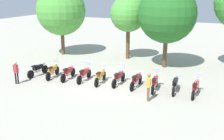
{
  "coord_description": "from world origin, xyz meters",
  "views": [
    {
      "loc": [
        7.5,
        -16.07,
        6.42
      ],
      "look_at": [
        0.0,
        0.5,
        0.9
      ],
      "focal_mm": 42.96,
      "sensor_mm": 36.0,
      "label": 1
    }
  ],
  "objects_px": {
    "motorcycle_5": "(119,77)",
    "motorcycle_7": "(155,82)",
    "person_0": "(16,71)",
    "tree_2": "(167,14)",
    "tree_0": "(61,11)",
    "motorcycle_4": "(100,76)",
    "motorcycle_8": "(175,84)",
    "motorcycle_1": "(53,71)",
    "motorcycle_0": "(38,69)",
    "person_1": "(149,84)",
    "motorcycle_2": "(68,73)",
    "motorcycle_9": "(195,88)",
    "motorcycle_6": "(136,80)",
    "tree_1": "(128,14)",
    "motorcycle_3": "(84,74)"
  },
  "relations": [
    {
      "from": "motorcycle_5",
      "to": "motorcycle_7",
      "type": "bearing_deg",
      "value": -89.49
    },
    {
      "from": "person_0",
      "to": "tree_2",
      "type": "distance_m",
      "value": 12.46
    },
    {
      "from": "person_0",
      "to": "tree_0",
      "type": "relative_size",
      "value": 0.24
    },
    {
      "from": "motorcycle_4",
      "to": "motorcycle_8",
      "type": "relative_size",
      "value": 1.0
    },
    {
      "from": "motorcycle_5",
      "to": "motorcycle_1",
      "type": "bearing_deg",
      "value": 96.61
    },
    {
      "from": "motorcycle_0",
      "to": "person_1",
      "type": "xyz_separation_m",
      "value": [
        9.15,
        -1.19,
        0.53
      ]
    },
    {
      "from": "tree_0",
      "to": "tree_2",
      "type": "height_order",
      "value": "tree_2"
    },
    {
      "from": "motorcycle_2",
      "to": "motorcycle_7",
      "type": "height_order",
      "value": "motorcycle_7"
    },
    {
      "from": "motorcycle_7",
      "to": "tree_0",
      "type": "height_order",
      "value": "tree_0"
    },
    {
      "from": "motorcycle_7",
      "to": "person_0",
      "type": "bearing_deg",
      "value": 101.15
    },
    {
      "from": "motorcycle_2",
      "to": "tree_0",
      "type": "relative_size",
      "value": 0.32
    },
    {
      "from": "motorcycle_2",
      "to": "motorcycle_9",
      "type": "relative_size",
      "value": 1.0
    },
    {
      "from": "motorcycle_5",
      "to": "person_0",
      "type": "xyz_separation_m",
      "value": [
        -6.58,
        -2.83,
        0.44
      ]
    },
    {
      "from": "tree_2",
      "to": "motorcycle_6",
      "type": "bearing_deg",
      "value": -95.54
    },
    {
      "from": "motorcycle_1",
      "to": "person_1",
      "type": "xyz_separation_m",
      "value": [
        7.87,
        -1.32,
        0.52
      ]
    },
    {
      "from": "motorcycle_0",
      "to": "motorcycle_2",
      "type": "relative_size",
      "value": 1.0
    },
    {
      "from": "motorcycle_2",
      "to": "motorcycle_5",
      "type": "distance_m",
      "value": 3.89
    },
    {
      "from": "motorcycle_5",
      "to": "tree_1",
      "type": "bearing_deg",
      "value": 16.52
    },
    {
      "from": "motorcycle_5",
      "to": "person_0",
      "type": "distance_m",
      "value": 7.18
    },
    {
      "from": "motorcycle_3",
      "to": "person_0",
      "type": "relative_size",
      "value": 1.33
    },
    {
      "from": "motorcycle_4",
      "to": "motorcycle_1",
      "type": "bearing_deg",
      "value": 87.49
    },
    {
      "from": "tree_2",
      "to": "motorcycle_2",
      "type": "bearing_deg",
      "value": -132.99
    },
    {
      "from": "motorcycle_9",
      "to": "motorcycle_7",
      "type": "bearing_deg",
      "value": 94.23
    },
    {
      "from": "motorcycle_3",
      "to": "motorcycle_8",
      "type": "distance_m",
      "value": 6.46
    },
    {
      "from": "motorcycle_5",
      "to": "motorcycle_7",
      "type": "xyz_separation_m",
      "value": [
        2.57,
        0.02,
        0.0
      ]
    },
    {
      "from": "motorcycle_7",
      "to": "motorcycle_9",
      "type": "height_order",
      "value": "same"
    },
    {
      "from": "motorcycle_7",
      "to": "person_0",
      "type": "relative_size",
      "value": 1.33
    },
    {
      "from": "motorcycle_1",
      "to": "tree_0",
      "type": "bearing_deg",
      "value": 16.79
    },
    {
      "from": "motorcycle_2",
      "to": "tree_2",
      "type": "xyz_separation_m",
      "value": [
        5.7,
        6.12,
        3.96
      ]
    },
    {
      "from": "motorcycle_3",
      "to": "motorcycle_6",
      "type": "xyz_separation_m",
      "value": [
        3.87,
        0.31,
        -0.01
      ]
    },
    {
      "from": "motorcycle_3",
      "to": "tree_0",
      "type": "distance_m",
      "value": 9.57
    },
    {
      "from": "motorcycle_4",
      "to": "motorcycle_5",
      "type": "xyz_separation_m",
      "value": [
        1.29,
        0.27,
        0.0
      ]
    },
    {
      "from": "motorcycle_5",
      "to": "person_1",
      "type": "bearing_deg",
      "value": -125.01
    },
    {
      "from": "person_0",
      "to": "tree_2",
      "type": "xyz_separation_m",
      "value": [
        8.42,
        8.48,
        3.51
      ]
    },
    {
      "from": "motorcycle_1",
      "to": "motorcycle_3",
      "type": "xyz_separation_m",
      "value": [
        2.58,
        0.27,
        0.0
      ]
    },
    {
      "from": "motorcycle_3",
      "to": "tree_1",
      "type": "height_order",
      "value": "tree_1"
    },
    {
      "from": "motorcycle_2",
      "to": "tree_1",
      "type": "distance_m",
      "value": 8.62
    },
    {
      "from": "motorcycle_0",
      "to": "motorcycle_3",
      "type": "xyz_separation_m",
      "value": [
        3.86,
        0.41,
        0.01
      ]
    },
    {
      "from": "motorcycle_6",
      "to": "tree_1",
      "type": "relative_size",
      "value": 0.37
    },
    {
      "from": "motorcycle_9",
      "to": "tree_2",
      "type": "xyz_separation_m",
      "value": [
        -3.32,
        5.52,
        3.95
      ]
    },
    {
      "from": "tree_0",
      "to": "motorcycle_1",
      "type": "bearing_deg",
      "value": -61.72
    },
    {
      "from": "motorcycle_2",
      "to": "motorcycle_6",
      "type": "bearing_deg",
      "value": -90.85
    },
    {
      "from": "person_0",
      "to": "motorcycle_8",
      "type": "bearing_deg",
      "value": 90.6
    },
    {
      "from": "motorcycle_1",
      "to": "tree_1",
      "type": "relative_size",
      "value": 0.37
    },
    {
      "from": "motorcycle_3",
      "to": "motorcycle_6",
      "type": "height_order",
      "value": "motorcycle_3"
    },
    {
      "from": "motorcycle_5",
      "to": "motorcycle_8",
      "type": "xyz_separation_m",
      "value": [
        3.86,
        0.24,
        -0.01
      ]
    },
    {
      "from": "motorcycle_5",
      "to": "motorcycle_8",
      "type": "bearing_deg",
      "value": -86.31
    },
    {
      "from": "tree_0",
      "to": "motorcycle_8",
      "type": "bearing_deg",
      "value": -24.55
    },
    {
      "from": "motorcycle_6",
      "to": "tree_0",
      "type": "bearing_deg",
      "value": 59.7
    },
    {
      "from": "motorcycle_7",
      "to": "motorcycle_8",
      "type": "distance_m",
      "value": 1.31
    }
  ]
}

